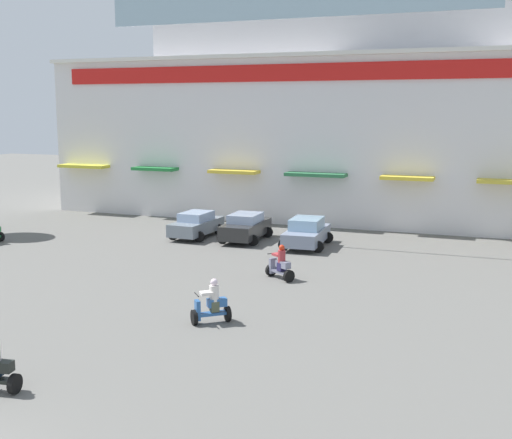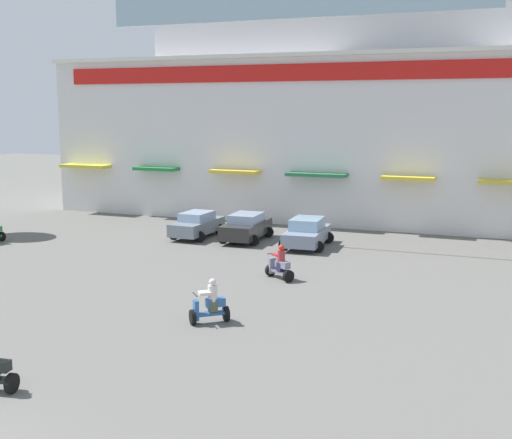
# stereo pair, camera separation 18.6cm
# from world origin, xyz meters

# --- Properties ---
(ground_plane) EXTENTS (128.00, 128.00, 0.00)m
(ground_plane) POSITION_xyz_m (0.00, 13.00, 0.00)
(ground_plane) COLOR #605E5A
(colonial_building) EXTENTS (37.62, 18.90, 20.58)m
(colonial_building) POSITION_xyz_m (-0.00, 36.90, 8.89)
(colonial_building) COLOR silver
(colonial_building) RESTS_ON ground
(parked_car_0) EXTENTS (2.33, 3.95, 1.44)m
(parked_car_0) POSITION_xyz_m (-5.34, 24.37, 0.73)
(parked_car_0) COLOR slate
(parked_car_0) RESTS_ON ground
(parked_car_1) EXTENTS (2.43, 4.06, 1.50)m
(parked_car_1) POSITION_xyz_m (-2.39, 24.48, 0.76)
(parked_car_1) COLOR #2A2A2A
(parked_car_1) RESTS_ON ground
(parked_car_2) EXTENTS (2.53, 4.16, 1.53)m
(parked_car_2) POSITION_xyz_m (1.21, 24.10, 0.76)
(parked_car_2) COLOR gray
(parked_car_2) RESTS_ON ground
(scooter_rider_1) EXTENTS (1.34, 1.25, 1.54)m
(scooter_rider_1) POSITION_xyz_m (1.77, 10.93, 0.63)
(scooter_rider_1) COLOR black
(scooter_rider_1) RESTS_ON ground
(scooter_rider_7) EXTENTS (1.47, 1.23, 1.52)m
(scooter_rider_7) POSITION_xyz_m (2.07, 17.26, 0.62)
(scooter_rider_7) COLOR black
(scooter_rider_7) RESTS_ON ground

